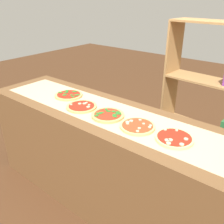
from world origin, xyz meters
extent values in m
plane|color=#4C2D19|center=(0.00, 0.00, 0.00)|extent=(12.00, 12.00, 0.00)
cube|color=brown|center=(0.00, 0.00, 0.46)|extent=(2.49, 0.64, 0.92)
cube|color=tan|center=(0.00, 0.00, 0.92)|extent=(2.26, 0.43, 0.00)
cylinder|color=tan|center=(-0.55, 0.04, 0.93)|extent=(0.25, 0.25, 0.02)
cylinder|color=#AD2314|center=(-0.55, 0.04, 0.94)|extent=(0.21, 0.21, 0.00)
ellipsoid|color=#286B23|center=(-0.56, 0.00, 0.95)|extent=(0.05, 0.05, 0.00)
ellipsoid|color=#286B23|center=(-0.63, 0.09, 0.95)|extent=(0.04, 0.04, 0.00)
ellipsoid|color=#286B23|center=(-0.60, 0.07, 0.95)|extent=(0.03, 0.04, 0.00)
ellipsoid|color=#286B23|center=(-0.47, 0.02, 0.95)|extent=(0.04, 0.03, 0.00)
ellipsoid|color=#286B23|center=(-0.48, 0.06, 0.95)|extent=(0.05, 0.04, 0.00)
ellipsoid|color=#286B23|center=(-0.59, 0.05, 0.95)|extent=(0.05, 0.05, 0.00)
ellipsoid|color=#286B23|center=(-0.51, 0.04, 0.95)|extent=(0.02, 0.03, 0.00)
ellipsoid|color=#286B23|center=(-0.47, 0.08, 0.95)|extent=(0.05, 0.05, 0.00)
ellipsoid|color=#286B23|center=(-0.64, 0.02, 0.95)|extent=(0.05, 0.04, 0.00)
ellipsoid|color=#286B23|center=(-0.55, 0.12, 0.95)|extent=(0.05, 0.06, 0.00)
ellipsoid|color=#286B23|center=(-0.56, 0.01, 0.95)|extent=(0.04, 0.04, 0.00)
cylinder|color=tan|center=(-0.27, -0.06, 0.93)|extent=(0.25, 0.25, 0.02)
cylinder|color=#AD2314|center=(-0.27, -0.06, 0.94)|extent=(0.21, 0.21, 0.00)
cylinder|color=#C6B28E|center=(-0.23, -0.02, 0.95)|extent=(0.02, 0.02, 0.01)
cylinder|color=#C6B28E|center=(-0.28, -0.02, 0.95)|extent=(0.03, 0.03, 0.01)
cylinder|color=#C6B28E|center=(-0.28, 0.00, 0.95)|extent=(0.02, 0.02, 0.01)
cylinder|color=#C6B28E|center=(-0.31, -0.05, 0.95)|extent=(0.03, 0.03, 0.01)
cylinder|color=#C6B28E|center=(-0.35, -0.10, 0.95)|extent=(0.02, 0.02, 0.01)
cylinder|color=#C6B28E|center=(-0.21, -0.05, 0.95)|extent=(0.03, 0.03, 0.01)
cylinder|color=tan|center=(0.00, -0.05, 0.93)|extent=(0.25, 0.25, 0.02)
cylinder|color=red|center=(0.00, -0.05, 0.95)|extent=(0.21, 0.21, 0.00)
ellipsoid|color=#286B23|center=(-0.05, -0.08, 0.95)|extent=(0.04, 0.04, 0.00)
ellipsoid|color=#286B23|center=(0.05, -0.03, 0.95)|extent=(0.04, 0.05, 0.00)
ellipsoid|color=#286B23|center=(-0.06, 0.00, 0.95)|extent=(0.04, 0.05, 0.00)
ellipsoid|color=#286B23|center=(0.06, 0.00, 0.95)|extent=(0.06, 0.06, 0.00)
ellipsoid|color=#286B23|center=(0.07, -0.05, 0.95)|extent=(0.05, 0.04, 0.00)
ellipsoid|color=#286B23|center=(-0.05, -0.06, 0.95)|extent=(0.04, 0.03, 0.00)
ellipsoid|color=#286B23|center=(-0.02, -0.01, 0.95)|extent=(0.05, 0.05, 0.00)
ellipsoid|color=#286B23|center=(-0.06, -0.10, 0.95)|extent=(0.05, 0.03, 0.00)
ellipsoid|color=#286B23|center=(0.01, 0.01, 0.95)|extent=(0.05, 0.05, 0.00)
ellipsoid|color=#286B23|center=(0.04, 0.02, 0.95)|extent=(0.03, 0.05, 0.00)
ellipsoid|color=#286B23|center=(0.07, 0.01, 0.95)|extent=(0.05, 0.05, 0.00)
ellipsoid|color=#286B23|center=(-0.05, -0.13, 0.95)|extent=(0.04, 0.05, 0.00)
cylinder|color=#DBB26B|center=(0.27, -0.05, 0.93)|extent=(0.25, 0.25, 0.02)
cylinder|color=red|center=(0.27, -0.05, 0.94)|extent=(0.22, 0.22, 0.00)
cylinder|color=#C6B28E|center=(0.30, -0.02, 0.95)|extent=(0.02, 0.02, 0.01)
cylinder|color=#C6B28E|center=(0.33, -0.13, 0.95)|extent=(0.02, 0.02, 0.01)
cylinder|color=#C6B28E|center=(0.31, -0.09, 0.95)|extent=(0.02, 0.02, 0.01)
cylinder|color=#C6B28E|center=(0.36, -0.03, 0.95)|extent=(0.02, 0.02, 0.01)
cylinder|color=#C6B28E|center=(0.21, -0.09, 0.95)|extent=(0.02, 0.02, 0.01)
cylinder|color=#C6B28E|center=(0.21, -0.04, 0.95)|extent=(0.03, 0.03, 0.01)
cylinder|color=#C6B28E|center=(0.25, 0.02, 0.95)|extent=(0.02, 0.02, 0.01)
cylinder|color=#C6B28E|center=(0.35, -0.01, 0.95)|extent=(0.02, 0.02, 0.01)
cylinder|color=#C6B28E|center=(0.20, -0.07, 0.95)|extent=(0.03, 0.03, 0.01)
cylinder|color=#E5C17F|center=(0.55, -0.04, 0.93)|extent=(0.25, 0.25, 0.02)
cylinder|color=#AD2314|center=(0.55, -0.04, 0.95)|extent=(0.22, 0.22, 0.00)
cylinder|color=#C6B28E|center=(0.56, -0.14, 0.95)|extent=(0.03, 0.03, 0.01)
cylinder|color=#C6B28E|center=(0.62, -0.10, 0.95)|extent=(0.03, 0.03, 0.01)
cylinder|color=#C6B28E|center=(0.46, 0.00, 0.95)|extent=(0.02, 0.02, 0.01)
cylinder|color=#C6B28E|center=(0.53, -0.11, 0.95)|extent=(0.03, 0.03, 0.01)
cylinder|color=#C6B28E|center=(0.55, -0.10, 0.95)|extent=(0.03, 0.03, 0.01)
cylinder|color=#C6B28E|center=(0.53, 0.04, 0.95)|extent=(0.02, 0.02, 0.01)
cylinder|color=#C6B28E|center=(0.62, -0.03, 0.95)|extent=(0.03, 0.03, 0.01)
cube|color=#A87A47|center=(0.02, 0.96, 0.79)|extent=(0.04, 0.29, 1.57)
cube|color=#A87A47|center=(0.45, 0.93, 0.01)|extent=(0.87, 0.35, 0.02)
cube|color=#234799|center=(0.72, 0.90, 0.11)|extent=(0.06, 0.17, 0.19)
cube|color=#A87A47|center=(0.45, 0.93, 0.53)|extent=(0.87, 0.35, 0.02)
cube|color=#A87A47|center=(0.45, 0.93, 1.05)|extent=(0.87, 0.35, 0.02)
cube|color=#A87A47|center=(0.45, 0.93, 1.56)|extent=(0.87, 0.35, 0.02)
camera|label=1|loc=(1.08, -1.34, 1.77)|focal=39.21mm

